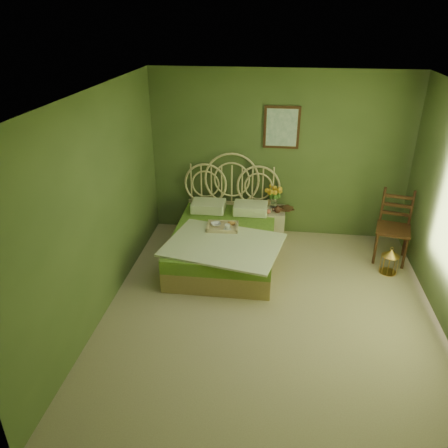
# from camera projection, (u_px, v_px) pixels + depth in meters

# --- Properties ---
(floor) EXTENTS (4.50, 4.50, 0.00)m
(floor) POSITION_uv_depth(u_px,v_px,m) (270.00, 313.00, 5.34)
(floor) COLOR tan
(floor) RESTS_ON ground
(ceiling) EXTENTS (4.50, 4.50, 0.00)m
(ceiling) POSITION_uv_depth(u_px,v_px,m) (282.00, 95.00, 4.19)
(ceiling) COLOR silver
(ceiling) RESTS_ON wall_back
(wall_back) EXTENTS (4.00, 0.00, 4.00)m
(wall_back) POSITION_uv_depth(u_px,v_px,m) (279.00, 156.00, 6.77)
(wall_back) COLOR #596C39
(wall_back) RESTS_ON floor
(wall_left) EXTENTS (0.00, 4.50, 4.50)m
(wall_left) POSITION_uv_depth(u_px,v_px,m) (100.00, 207.00, 4.99)
(wall_left) COLOR #596C39
(wall_left) RESTS_ON floor
(wall_art) EXTENTS (0.54, 0.04, 0.64)m
(wall_art) POSITION_uv_depth(u_px,v_px,m) (282.00, 127.00, 6.54)
(wall_art) COLOR #37210F
(wall_art) RESTS_ON wall_back
(bed) EXTENTS (1.70, 2.15, 1.33)m
(bed) POSITION_uv_depth(u_px,v_px,m) (225.00, 240.00, 6.40)
(bed) COLOR #A48552
(bed) RESTS_ON floor
(nightstand) EXTENTS (0.46, 0.47, 0.93)m
(nightstand) POSITION_uv_depth(u_px,v_px,m) (271.00, 218.00, 6.96)
(nightstand) COLOR beige
(nightstand) RESTS_ON floor
(chair) EXTENTS (0.56, 0.56, 1.05)m
(chair) POSITION_uv_depth(u_px,v_px,m) (393.00, 221.00, 6.31)
(chair) COLOR #37210F
(chair) RESTS_ON floor
(birdcage) EXTENTS (0.24, 0.24, 0.36)m
(birdcage) POSITION_uv_depth(u_px,v_px,m) (390.00, 261.00, 6.09)
(birdcage) COLOR #BD8B3C
(birdcage) RESTS_ON floor
(book_lower) EXTENTS (0.25, 0.27, 0.02)m
(book_lower) POSITION_uv_depth(u_px,v_px,m) (282.00, 209.00, 6.87)
(book_lower) COLOR #381E0F
(book_lower) RESTS_ON nightstand
(book_upper) EXTENTS (0.21, 0.25, 0.02)m
(book_upper) POSITION_uv_depth(u_px,v_px,m) (282.00, 208.00, 6.86)
(book_upper) COLOR #472819
(book_upper) RESTS_ON nightstand
(cereal_bowl) EXTENTS (0.18, 0.18, 0.04)m
(cereal_bowl) POSITION_uv_depth(u_px,v_px,m) (216.00, 224.00, 6.34)
(cereal_bowl) COLOR white
(cereal_bowl) RESTS_ON bed
(coffee_cup) EXTENTS (0.10, 0.10, 0.08)m
(coffee_cup) POSITION_uv_depth(u_px,v_px,m) (227.00, 227.00, 6.21)
(coffee_cup) COLOR white
(coffee_cup) RESTS_ON bed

